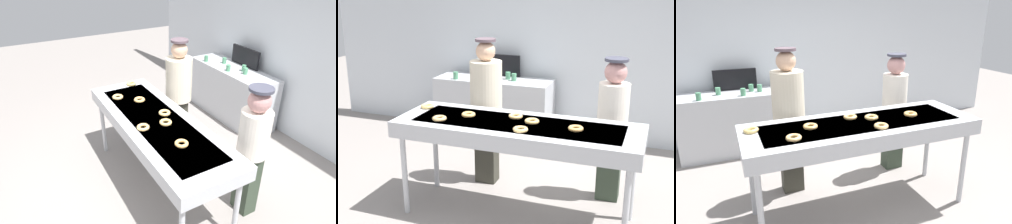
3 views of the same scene
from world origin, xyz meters
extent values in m
plane|color=gray|center=(0.00, 0.00, 0.00)|extent=(16.00, 16.00, 0.00)
cube|color=silver|center=(0.00, 2.49, 1.67)|extent=(8.00, 0.12, 3.33)
cube|color=#B7BABF|center=(0.00, 0.00, 0.92)|extent=(2.38, 0.80, 0.16)
cube|color=slate|center=(0.00, 0.00, 0.96)|extent=(2.02, 0.56, 0.08)
cylinder|color=#B7BABF|center=(-1.09, -0.32, 0.42)|extent=(0.06, 0.06, 0.84)
cylinder|color=#B7BABF|center=(-1.09, 0.32, 0.42)|extent=(0.06, 0.06, 0.84)
cylinder|color=#B7BABF|center=(1.09, 0.32, 0.42)|extent=(0.06, 0.06, 0.84)
torus|color=#E4AE60|center=(-0.53, 0.03, 1.02)|extent=(0.19, 0.19, 0.04)
torus|color=#E6BA69|center=(0.13, 0.05, 1.02)|extent=(0.19, 0.19, 0.04)
torus|color=#E7B76B|center=(-0.07, 0.14, 1.02)|extent=(0.15, 0.15, 0.04)
torus|color=#EBB05F|center=(0.57, -0.01, 1.02)|extent=(0.17, 0.17, 0.04)
torus|color=#DDBA69|center=(-1.06, 0.15, 1.02)|extent=(0.20, 0.20, 0.04)
torus|color=#DFB16D|center=(-0.74, -0.18, 1.02)|extent=(0.20, 0.20, 0.04)
torus|color=#E1B26B|center=(0.10, -0.21, 1.02)|extent=(0.16, 0.16, 0.04)
cube|color=#313E2F|center=(0.81, 0.71, 0.39)|extent=(0.24, 0.18, 0.79)
cylinder|color=silver|center=(0.81, 0.71, 1.04)|extent=(0.32, 0.32, 0.51)
sphere|color=tan|center=(0.81, 0.71, 1.42)|extent=(0.23, 0.23, 0.23)
cylinder|color=#3D3D4C|center=(0.81, 0.71, 1.55)|extent=(0.24, 0.24, 0.03)
cube|color=#34332A|center=(-0.60, 0.66, 0.43)|extent=(0.24, 0.18, 0.85)
cylinder|color=beige|center=(-0.60, 0.66, 1.15)|extent=(0.36, 0.36, 0.60)
sphere|color=tan|center=(-0.60, 0.66, 1.56)|extent=(0.22, 0.22, 0.22)
cylinder|color=#514249|center=(-0.60, 0.66, 1.68)|extent=(0.23, 0.23, 0.03)
cube|color=#B7BABF|center=(-1.05, 2.04, 0.46)|extent=(1.71, 0.59, 0.92)
cylinder|color=#4C8C66|center=(-0.85, 2.08, 0.97)|extent=(0.07, 0.07, 0.11)
cylinder|color=#4C8C66|center=(-0.73, 2.01, 0.97)|extent=(0.07, 0.07, 0.11)
cylinder|color=#4C8C66|center=(-1.32, 2.05, 0.97)|extent=(0.07, 0.07, 0.11)
cylinder|color=#4C8C66|center=(-1.57, 1.83, 0.97)|extent=(0.07, 0.07, 0.11)
cylinder|color=#4C8C66|center=(-0.99, 1.86, 0.97)|extent=(0.07, 0.07, 0.11)
cube|color=black|center=(-1.05, 2.28, 1.07)|extent=(0.63, 0.04, 0.32)
camera|label=1|loc=(2.62, -1.32, 2.70)|focal=31.84mm
camera|label=2|loc=(1.29, -3.81, 2.35)|focal=47.34mm
camera|label=3|loc=(-1.28, -2.65, 2.07)|focal=33.14mm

